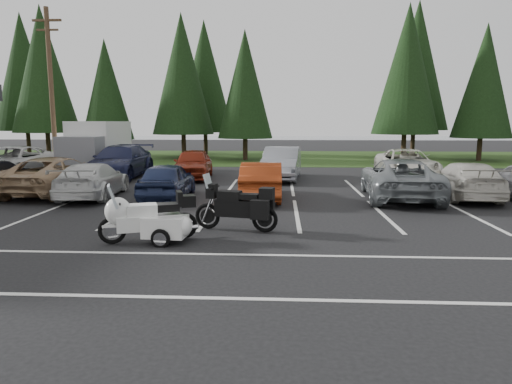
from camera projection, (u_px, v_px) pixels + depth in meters
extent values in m
plane|color=black|center=(190.00, 220.00, 13.51)|extent=(120.00, 120.00, 0.00)
cube|color=#1F3711|center=(248.00, 157.00, 37.19)|extent=(80.00, 16.00, 0.01)
cube|color=slate|center=(289.00, 141.00, 67.57)|extent=(70.00, 50.00, 0.02)
cylinder|color=#473321|center=(52.00, 92.00, 25.19)|extent=(0.26, 0.26, 9.00)
cube|color=#473321|center=(47.00, 20.00, 24.61)|extent=(1.60, 0.12, 0.12)
cube|color=#473321|center=(47.00, 30.00, 24.68)|extent=(1.20, 0.10, 0.10)
cube|color=silver|center=(201.00, 207.00, 15.48)|extent=(32.00, 16.00, 0.01)
cylinder|color=#332316|center=(48.00, 140.00, 36.64)|extent=(0.36, 0.36, 2.78)
cone|color=black|center=(43.00, 69.00, 35.79)|extent=(5.10, 5.10, 9.86)
cylinder|color=#332316|center=(109.00, 146.00, 35.02)|extent=(0.36, 0.36, 2.11)
cone|color=black|center=(106.00, 90.00, 34.37)|extent=(3.87, 3.87, 7.48)
cylinder|color=#332316|center=(184.00, 142.00, 36.17)|extent=(0.36, 0.36, 2.62)
cone|color=black|center=(182.00, 74.00, 35.37)|extent=(4.80, 4.80, 9.27)
cylinder|color=#332316|center=(245.00, 145.00, 34.65)|extent=(0.36, 0.36, 2.26)
cone|color=black|center=(245.00, 84.00, 33.96)|extent=(4.14, 4.14, 7.99)
cylinder|color=#332316|center=(404.00, 142.00, 34.48)|extent=(0.36, 0.36, 2.69)
cone|color=black|center=(407.00, 69.00, 33.66)|extent=(4.93, 4.93, 9.52)
cylinder|color=#332316|center=(480.00, 145.00, 33.92)|extent=(0.36, 0.36, 2.33)
cone|color=black|center=(484.00, 81.00, 33.21)|extent=(4.27, 4.27, 8.24)
cylinder|color=#332316|center=(28.00, 138.00, 40.98)|extent=(0.36, 0.36, 2.88)
cone|color=black|center=(23.00, 72.00, 40.10)|extent=(5.28, 5.28, 10.20)
cylinder|color=#332316|center=(206.00, 139.00, 40.65)|extent=(0.36, 0.36, 2.71)
cone|color=black|center=(205.00, 77.00, 39.82)|extent=(4.97, 4.97, 9.61)
cylinder|color=#332316|center=(413.00, 138.00, 38.99)|extent=(0.36, 0.36, 3.00)
cone|color=black|center=(417.00, 66.00, 38.07)|extent=(5.50, 5.50, 10.62)
imported|color=#9E7E5B|center=(57.00, 175.00, 18.26)|extent=(2.74, 5.51, 1.50)
imported|color=silver|center=(93.00, 180.00, 17.44)|extent=(2.26, 4.75, 1.34)
imported|color=#1C2546|center=(167.00, 180.00, 17.14)|extent=(1.73, 4.10, 1.38)
imported|color=#973413|center=(262.00, 180.00, 17.14)|extent=(1.54, 4.25, 1.39)
imported|color=slate|center=(400.00, 179.00, 17.14)|extent=(3.00, 5.66, 1.52)
imported|color=beige|center=(466.00, 180.00, 17.25)|extent=(2.36, 4.89, 1.37)
imported|color=beige|center=(12.00, 162.00, 23.37)|extent=(2.72, 5.87, 1.63)
imported|color=#181C3C|center=(120.00, 162.00, 23.48)|extent=(2.34, 5.76, 1.67)
imported|color=maroon|center=(193.00, 164.00, 23.15)|extent=(2.18, 4.61, 1.52)
imported|color=gray|center=(282.00, 163.00, 22.91)|extent=(2.16, 5.04, 1.61)
imported|color=beige|center=(406.00, 164.00, 23.18)|extent=(2.68, 5.48, 1.50)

